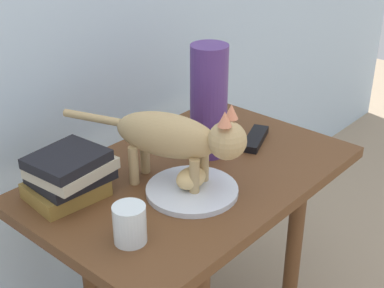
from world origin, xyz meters
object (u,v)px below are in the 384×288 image
at_px(side_table, 192,201).
at_px(green_vase, 209,101).
at_px(book_stack, 69,175).
at_px(candle_jar, 130,226).
at_px(cat, 178,137).
at_px(tv_remote, 255,139).
at_px(bread_roll, 191,178).
at_px(plate, 192,190).

bearing_deg(side_table, green_vase, 18.90).
relative_size(book_stack, candle_jar, 2.29).
xyz_separation_m(cat, book_stack, (-0.20, 0.16, -0.07)).
height_order(cat, tv_remote, cat).
xyz_separation_m(side_table, bread_roll, (-0.08, -0.06, 0.13)).
xyz_separation_m(bread_roll, book_stack, (-0.20, 0.20, 0.02)).
distance_m(side_table, plate, 0.14).
height_order(side_table, green_vase, green_vase).
bearing_deg(candle_jar, green_vase, 17.85).
bearing_deg(plate, tv_remote, 7.96).
height_order(plate, candle_jar, candle_jar).
relative_size(cat, green_vase, 1.52).
distance_m(side_table, tv_remote, 0.27).
xyz_separation_m(cat, tv_remote, (0.32, -0.00, -0.12)).
relative_size(green_vase, candle_jar, 3.56).
height_order(side_table, plate, plate).
bearing_deg(book_stack, candle_jar, -96.19).
bearing_deg(plate, cat, 87.62).
relative_size(side_table, tv_remote, 5.60).
xyz_separation_m(candle_jar, tv_remote, (0.55, 0.07, -0.03)).
height_order(candle_jar, tv_remote, candle_jar).
bearing_deg(plate, side_table, 41.38).
bearing_deg(side_table, bread_roll, -140.16).
height_order(side_table, bread_roll, bread_roll).
relative_size(book_stack, tv_remote, 1.30).
distance_m(book_stack, candle_jar, 0.24).
relative_size(plate, cat, 0.48).
bearing_deg(bread_roll, tv_remote, 7.30).
xyz_separation_m(cat, green_vase, (0.18, 0.06, 0.02)).
height_order(side_table, tv_remote, tv_remote).
xyz_separation_m(plate, bread_roll, (0.00, 0.00, 0.03)).
bearing_deg(candle_jar, side_table, 17.47).
height_order(green_vase, candle_jar, green_vase).
bearing_deg(bread_roll, cat, 87.91).
distance_m(side_table, bread_roll, 0.16).
bearing_deg(cat, bread_roll, -92.09).
bearing_deg(tv_remote, bread_roll, 165.67).
bearing_deg(tv_remote, green_vase, 135.34).
bearing_deg(green_vase, bread_roll, -151.46).
xyz_separation_m(book_stack, candle_jar, (-0.03, -0.23, -0.02)).
height_order(bread_roll, book_stack, book_stack).
relative_size(side_table, book_stack, 4.31).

